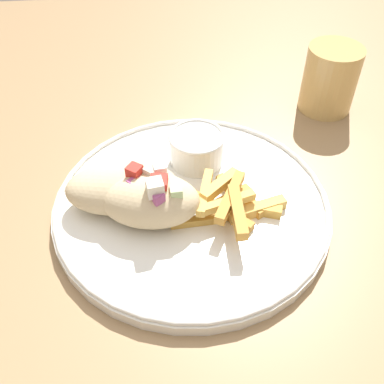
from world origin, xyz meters
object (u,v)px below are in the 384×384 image
Objects in this scene: pita_sandwich_near at (151,200)px; water_glass at (329,82)px; sauce_ramekin at (197,147)px; plate at (192,207)px; fries_pile at (231,203)px; pita_sandwich_far at (123,187)px.

pita_sandwich_near is 1.23× the size of water_glass.
sauce_ramekin is at bearing 65.61° from pita_sandwich_near.
plate is at bearing -138.06° from water_glass.
fries_pile reaches higher than plate.
fries_pile is 1.40× the size of water_glass.
pita_sandwich_far is (-0.03, 0.02, -0.00)m from pita_sandwich_near.
plate is 2.72× the size of pita_sandwich_near.
fries_pile is 0.10m from sauce_ramekin.
pita_sandwich_near is 0.11m from sauce_ramekin.
fries_pile is at bearing 8.73° from pita_sandwich_near.
fries_pile is (0.04, -0.02, 0.02)m from plate.
water_glass reaches higher than fries_pile.
pita_sandwich_far is 0.35m from water_glass.
water_glass is (0.30, 0.19, 0.00)m from pita_sandwich_far.
pita_sandwich_far is at bearing 168.10° from fries_pile.
plate is 0.06m from pita_sandwich_near.
pita_sandwich_near is at bearing -123.29° from sauce_ramekin.
sauce_ramekin is 0.73× the size of water_glass.
water_glass is at bearing 41.94° from plate.
plate is 0.08m from pita_sandwich_far.
sauce_ramekin is at bearing 36.49° from pita_sandwich_far.
sauce_ramekin is 0.24m from water_glass.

